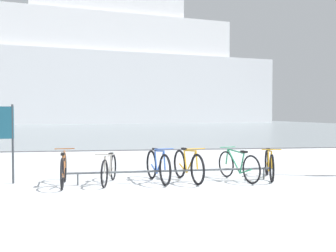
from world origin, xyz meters
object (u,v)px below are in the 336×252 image
object	(u,v)px
bicycle_4	(238,166)
ferry_ship	(113,72)
bicycle_0	(64,170)
bicycle_5	(269,165)
bicycle_2	(158,166)
info_sign	(1,130)
bicycle_1	(109,169)
bicycle_3	(188,166)

from	to	relation	value
bicycle_4	ferry_ship	xyz separation A→B (m)	(-3.16, 62.05, 9.13)
bicycle_0	bicycle_5	world-z (taller)	bicycle_0
ferry_ship	bicycle_2	bearing A→B (deg)	-88.90
bicycle_0	ferry_ship	bearing A→B (deg)	89.10
bicycle_0	info_sign	world-z (taller)	info_sign
bicycle_4	info_sign	size ratio (longest dim) A/B	0.90
info_sign	bicycle_1	bearing A→B (deg)	-7.71
bicycle_3	ferry_ship	size ratio (longest dim) A/B	0.03
bicycle_2	ferry_ship	distance (m)	62.72
bicycle_1	bicycle_5	size ratio (longest dim) A/B	0.96
bicycle_2	bicycle_3	bearing A→B (deg)	1.04
ferry_ship	bicycle_1	bearing A→B (deg)	-89.97
bicycle_1	info_sign	xyz separation A→B (m)	(-2.47, 0.33, 0.91)
bicycle_1	bicycle_4	bearing A→B (deg)	0.66
ferry_ship	info_sign	bearing A→B (deg)	-92.26
ferry_ship	bicycle_5	bearing A→B (deg)	-86.29
bicycle_1	bicycle_3	distance (m)	1.89
bicycle_4	bicycle_2	bearing A→B (deg)	179.74
bicycle_0	bicycle_3	distance (m)	2.90
bicycle_3	bicycle_4	distance (m)	1.24
bicycle_5	info_sign	distance (m)	6.51
bicycle_3	bicycle_4	world-z (taller)	bicycle_3
ferry_ship	bicycle_3	bearing A→B (deg)	-88.23
bicycle_3	ferry_ship	distance (m)	62.72
info_sign	bicycle_4	bearing A→B (deg)	-3.05
info_sign	bicycle_3	bearing A→B (deg)	-3.62
bicycle_2	info_sign	size ratio (longest dim) A/B	0.90
info_sign	ferry_ship	distance (m)	62.35
bicycle_2	info_sign	distance (m)	3.73
bicycle_1	info_sign	bearing A→B (deg)	172.29
info_sign	bicycle_5	bearing A→B (deg)	-1.71
bicycle_2	bicycle_5	world-z (taller)	bicycle_2
bicycle_4	bicycle_5	distance (m)	0.86
bicycle_3	info_sign	world-z (taller)	info_sign
bicycle_3	bicycle_4	bearing A→B (deg)	-1.03
bicycle_1	bicycle_2	xyz separation A→B (m)	(1.15, 0.05, 0.04)
bicycle_2	ferry_ship	bearing A→B (deg)	91.10
bicycle_4	bicycle_0	bearing A→B (deg)	-178.03
bicycle_4	info_sign	world-z (taller)	info_sign
bicycle_2	bicycle_0	bearing A→B (deg)	-176.00
bicycle_3	ferry_ship	xyz separation A→B (m)	(-1.92, 62.03, 9.11)
bicycle_1	bicycle_3	world-z (taller)	bicycle_3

